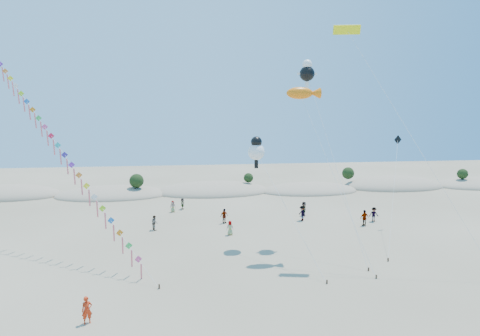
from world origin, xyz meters
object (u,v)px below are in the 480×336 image
(kite_train, at_px, (52,138))
(fish_kite, at_px, (304,93))
(flyer_foreground, at_px, (87,310))
(parafoil_kite, at_px, (349,34))

(kite_train, distance_m, fish_kite, 24.17)
(fish_kite, bearing_deg, flyer_foreground, -146.01)
(fish_kite, xyz_separation_m, parafoil_kite, (3.76, -0.96, 5.19))
(fish_kite, height_order, parafoil_kite, parafoil_kite)
(kite_train, height_order, parafoil_kite, parafoil_kite)
(parafoil_kite, distance_m, flyer_foreground, 30.18)
(fish_kite, bearing_deg, parafoil_kite, -14.29)
(fish_kite, relative_size, parafoil_kite, 0.74)
(kite_train, relative_size, parafoil_kite, 1.02)
(parafoil_kite, height_order, flyer_foreground, parafoil_kite)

